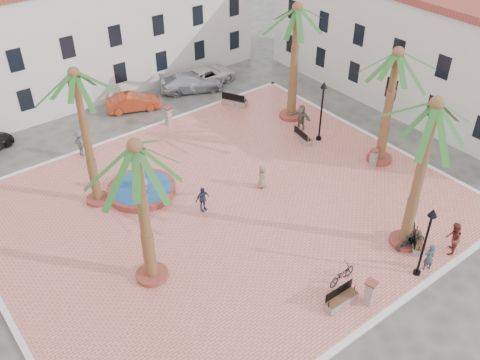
{
  "coord_description": "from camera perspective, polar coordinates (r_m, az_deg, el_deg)",
  "views": [
    {
      "loc": [
        -14.5,
        -20.04,
        19.82
      ],
      "look_at": [
        1.0,
        0.0,
        1.6
      ],
      "focal_mm": 40.0,
      "sensor_mm": 36.0,
      "label": 1
    }
  ],
  "objects": [
    {
      "name": "palm_e",
      "position": [
        33.68,
        16.28,
        11.52
      ],
      "size": [
        5.42,
        5.42,
        7.9
      ],
      "color": "#993E33",
      "rests_on": "plaza"
    },
    {
      "name": "palm_nw",
      "position": [
        29.32,
        -17.05,
        9.41
      ],
      "size": [
        4.61,
        4.61,
        8.57
      ],
      "color": "#993E33",
      "rests_on": "plaza"
    },
    {
      "name": "bollard_se",
      "position": [
        26.34,
        13.67,
        -11.57
      ],
      "size": [
        0.61,
        0.61,
        1.43
      ],
      "rotation": [
        0.0,
        0.0,
        0.22
      ],
      "color": "gray",
      "rests_on": "plaza"
    },
    {
      "name": "pedestrian_fountain_b",
      "position": [
        30.88,
        -4.02,
        -2.05
      ],
      "size": [
        0.95,
        0.42,
        1.6
      ],
      "primitive_type": "imported",
      "rotation": [
        0.0,
        0.0,
        0.03
      ],
      "color": "#2E3655",
      "rests_on": "plaza"
    },
    {
      "name": "bench_e",
      "position": [
        37.77,
        6.69,
        4.52
      ],
      "size": [
        0.77,
        1.75,
        0.89
      ],
      "rotation": [
        0.0,
        0.0,
        1.41
      ],
      "color": "gray",
      "rests_on": "plaza"
    },
    {
      "name": "palm_sw",
      "position": [
        23.36,
        -10.93,
        1.74
      ],
      "size": [
        5.31,
        5.31,
        8.11
      ],
      "color": "#993E33",
      "rests_on": "plaza"
    },
    {
      "name": "bench_ne",
      "position": [
        42.16,
        -0.61,
        8.37
      ],
      "size": [
        1.51,
        2.05,
        1.06
      ],
      "rotation": [
        0.0,
        0.0,
        2.08
      ],
      "color": "gray",
      "rests_on": "plaza"
    },
    {
      "name": "bollard_n",
      "position": [
        39.65,
        -7.66,
        6.82
      ],
      "size": [
        0.53,
        0.53,
        1.37
      ],
      "rotation": [
        0.0,
        0.0,
        0.09
      ],
      "color": "gray",
      "rests_on": "plaza"
    },
    {
      "name": "palm_ne",
      "position": [
        37.82,
        6.08,
        16.47
      ],
      "size": [
        5.62,
        5.62,
        8.64
      ],
      "color": "#993E33",
      "rests_on": "plaza"
    },
    {
      "name": "lamppost_s",
      "position": [
        27.07,
        19.42,
        -5.17
      ],
      "size": [
        0.46,
        0.46,
        4.2
      ],
      "color": "black",
      "rests_on": "plaza"
    },
    {
      "name": "kerb_s",
      "position": [
        26.11,
        13.61,
        -14.8
      ],
      "size": [
        26.3,
        0.3,
        0.16
      ],
      "primitive_type": "cube",
      "color": "silver",
      "rests_on": "ground"
    },
    {
      "name": "car_white",
      "position": [
        45.92,
        -3.55,
        11.08
      ],
      "size": [
        5.27,
        2.59,
        1.44
      ],
      "primitive_type": "imported",
      "rotation": [
        0.0,
        0.0,
        1.61
      ],
      "color": "silver",
      "rests_on": "ground"
    },
    {
      "name": "litter_bin",
      "position": [
        30.18,
        17.82,
        -6.24
      ],
      "size": [
        0.34,
        0.34,
        0.66
      ],
      "primitive_type": "cylinder",
      "color": "black",
      "rests_on": "plaza"
    },
    {
      "name": "bicycle_a",
      "position": [
        27.28,
        10.81,
        -9.87
      ],
      "size": [
        1.79,
        0.73,
        0.92
      ],
      "primitive_type": "imported",
      "rotation": [
        0.0,
        0.0,
        1.64
      ],
      "color": "black",
      "rests_on": "plaza"
    },
    {
      "name": "cyclist_b",
      "position": [
        30.07,
        21.78,
        -5.83
      ],
      "size": [
        1.17,
        1.07,
        1.93
      ],
      "primitive_type": "imported",
      "rotation": [
        0.0,
        0.0,
        3.6
      ],
      "color": "maroon",
      "rests_on": "plaza"
    },
    {
      "name": "palm_s",
      "position": [
        26.26,
        19.87,
        5.95
      ],
      "size": [
        5.13,
        5.13,
        8.79
      ],
      "color": "#993E33",
      "rests_on": "plaza"
    },
    {
      "name": "bollard_e",
      "position": [
        35.61,
        14.05,
        2.28
      ],
      "size": [
        0.56,
        0.56,
        1.29
      ],
      "rotation": [
        0.0,
        0.0,
        0.24
      ],
      "color": "gray",
      "rests_on": "plaza"
    },
    {
      "name": "kerb_w",
      "position": [
        28.17,
        -23.77,
        -12.79
      ],
      "size": [
        0.3,
        22.3,
        0.16
      ],
      "primitive_type": "cube",
      "color": "silver",
      "rests_on": "ground"
    },
    {
      "name": "ground",
      "position": [
        31.7,
        -1.43,
        -3.0
      ],
      "size": [
        120.0,
        120.0,
        0.0
      ],
      "primitive_type": "plane",
      "color": "#56544F",
      "rests_on": "ground"
    },
    {
      "name": "plaza",
      "position": [
        31.65,
        -1.43,
        -2.89
      ],
      "size": [
        26.0,
        22.0,
        0.15
      ],
      "primitive_type": "cube",
      "color": "#E27A6B",
      "rests_on": "ground"
    },
    {
      "name": "lamppost_e",
      "position": [
        36.76,
        8.79,
        8.3
      ],
      "size": [
        0.48,
        0.48,
        4.42
      ],
      "color": "black",
      "rests_on": "plaza"
    },
    {
      "name": "car_red",
      "position": [
        42.39,
        -11.3,
        8.16
      ],
      "size": [
        4.37,
        2.8,
        1.36
      ],
      "primitive_type": "imported",
      "rotation": [
        0.0,
        0.0,
        1.21
      ],
      "color": "#B83A1C",
      "rests_on": "ground"
    },
    {
      "name": "kerb_e",
      "position": [
        39.34,
        14.0,
        4.45
      ],
      "size": [
        0.3,
        22.3,
        0.16
      ],
      "primitive_type": "cube",
      "color": "silver",
      "rests_on": "ground"
    },
    {
      "name": "building_east",
      "position": [
        43.7,
        18.94,
        13.33
      ],
      "size": [
        7.4,
        26.4,
        9.0
      ],
      "rotation": [
        0.0,
        0.0,
        1.57
      ],
      "color": "silver",
      "rests_on": "ground"
    },
    {
      "name": "bench_se",
      "position": [
        30.34,
        18.33,
        -6.28
      ],
      "size": [
        1.69,
        1.55,
        0.93
      ],
      "rotation": [
        0.0,
        0.0,
        0.7
      ],
      "color": "gray",
      "rests_on": "plaza"
    },
    {
      "name": "fountain",
      "position": [
        33.02,
        -10.49,
        -0.9
      ],
      "size": [
        4.18,
        4.18,
        2.16
      ],
      "color": "#993E33",
      "rests_on": "plaza"
    },
    {
      "name": "bicycle_b",
      "position": [
        29.84,
        17.75,
        -6.21
      ],
      "size": [
        1.92,
        0.98,
        1.11
      ],
      "primitive_type": "imported",
      "rotation": [
        0.0,
        0.0,
        1.31
      ],
      "color": "black",
      "rests_on": "plaza"
    },
    {
      "name": "kerb_n",
      "position": [
        39.54,
        -11.01,
        5.06
      ],
      "size": [
        26.3,
        0.3,
        0.16
      ],
      "primitive_type": "cube",
      "color": "silver",
      "rests_on": "ground"
    },
    {
      "name": "car_silver",
      "position": [
        44.76,
        -5.18,
        10.35
      ],
      "size": [
        5.55,
        3.92,
        1.49
      ],
      "primitive_type": "imported",
      "rotation": [
        0.0,
        0.0,
        1.17
      ],
      "color": "#ABACB4",
      "rests_on": "ground"
    },
    {
      "name": "bench_s",
      "position": [
        26.39,
        10.72,
        -12.44
      ],
      "size": [
        1.84,
        0.59,
        0.97
      ],
      "rotation": [
        0.0,
        0.0,
        -0.02
      ],
      "color": "gray",
      "rests_on": "plaza"
    },
    {
      "name": "pedestrian_east",
      "position": [
        38.92,
        6.54,
        6.7
      ],
      "size": [
        0.93,
        1.81,
        1.86
      ],
      "primitive_type": "imported",
      "rotation": [
        0.0,
        0.0,
        -1.34
      ],
      "color": "#615749",
      "rests_on": "plaza"
    },
    {
      "name": "pedestrian_fountain_a",
      "position": [
        32.67,
        2.37,
        0.36
      ],
      "size": [
        0.91,
        0.85,
        1.56
      ],
      "primitive_type": "imported",
      "rotation": [
        0.0,
        0.0,
        0.64
      ],
      "color": "#7B6D53",
      "rests_on": "plaza"
    },
    {
      "name": "pedestrian_north",
      "position": [
        37.16,
        -16.62,
        3.81
      ],
      "size": [
        1.01,
        1.35,
        1.86
      ],
      "primitive_type": "imported",
      "rotation": [
        0.0,
        0.0,
        1.87
      ],
      "color": "#525257",
      "rests_on": "plaza"
    },
    {
      "name": "building_north",
      "position": [
        45.16,
        -17.35,
        14.68
      ],
      "size": [
        30.4,
        7.4,
        9.5
      ],
      "color": "silver",
      "rests_on": "ground"
    },
    {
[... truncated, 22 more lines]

